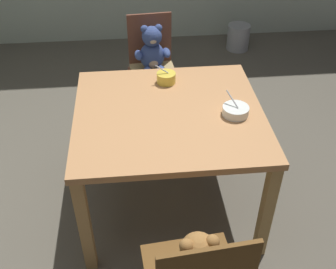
% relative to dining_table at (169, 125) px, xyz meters
% --- Properties ---
extents(ground_plane, '(5.20, 5.20, 0.04)m').
position_rel_dining_table_xyz_m(ground_plane, '(0.00, 0.00, -0.65)').
color(ground_plane, '#585347').
extents(dining_table, '(1.06, 0.99, 0.72)m').
position_rel_dining_table_xyz_m(dining_table, '(0.00, 0.00, 0.00)').
color(dining_table, '#BA814F').
rests_on(dining_table, ground_plane).
extents(teddy_chair_far_center, '(0.39, 0.40, 0.88)m').
position_rel_dining_table_xyz_m(teddy_chair_far_center, '(-0.03, 0.91, -0.08)').
color(teddy_chair_far_center, brown).
rests_on(teddy_chair_far_center, ground_plane).
extents(porridge_bowl_yellow_far_center, '(0.13, 0.12, 0.12)m').
position_rel_dining_table_xyz_m(porridge_bowl_yellow_far_center, '(0.02, 0.32, 0.13)').
color(porridge_bowl_yellow_far_center, yellow).
rests_on(porridge_bowl_yellow_far_center, dining_table).
extents(porridge_bowl_white_near_right, '(0.15, 0.15, 0.12)m').
position_rel_dining_table_xyz_m(porridge_bowl_white_near_right, '(0.36, -0.06, 0.12)').
color(porridge_bowl_white_near_right, white).
rests_on(porridge_bowl_white_near_right, dining_table).
extents(metal_pail, '(0.24, 0.24, 0.27)m').
position_rel_dining_table_xyz_m(metal_pail, '(0.97, 2.15, -0.49)').
color(metal_pail, '#93969B').
rests_on(metal_pail, ground_plane).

